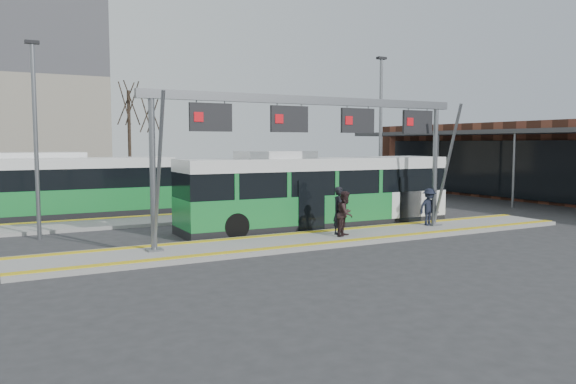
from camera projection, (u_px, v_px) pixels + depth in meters
name	position (u px, v px, depth m)	size (l,w,h in m)	color
ground	(328.00, 240.00, 21.05)	(120.00, 120.00, 0.00)	#2D2D30
platform_main	(328.00, 238.00, 21.04)	(22.00, 3.00, 0.15)	gray
platform_second	(164.00, 220.00, 26.17)	(20.00, 3.00, 0.15)	gray
tactile_main	(328.00, 236.00, 21.04)	(22.00, 2.65, 0.02)	gold
tactile_second	(157.00, 215.00, 27.17)	(20.00, 0.35, 0.02)	gold
gantry	(317.00, 125.00, 20.73)	(13.00, 1.68, 5.20)	slate
hero_bus	(317.00, 193.00, 24.06)	(12.10, 2.85, 3.31)	black
bg_bus_green	(49.00, 189.00, 26.85)	(11.67, 2.53, 2.92)	black
passenger_a	(340.00, 211.00, 21.46)	(0.67, 0.44, 1.83)	black
passenger_b	(345.00, 214.00, 21.04)	(0.82, 0.64, 1.69)	#2E1E1F
passenger_c	(429.00, 207.00, 23.74)	(1.02, 0.59, 1.58)	black
tree_left	(129.00, 104.00, 48.21)	(1.40, 1.40, 9.23)	#382B21
tree_mid	(150.00, 114.00, 48.15)	(1.40, 1.40, 8.08)	#382B21
lamp_west	(36.00, 135.00, 20.89)	(0.50, 0.25, 7.40)	slate
lamp_east	(380.00, 131.00, 28.66)	(0.50, 0.25, 7.98)	slate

